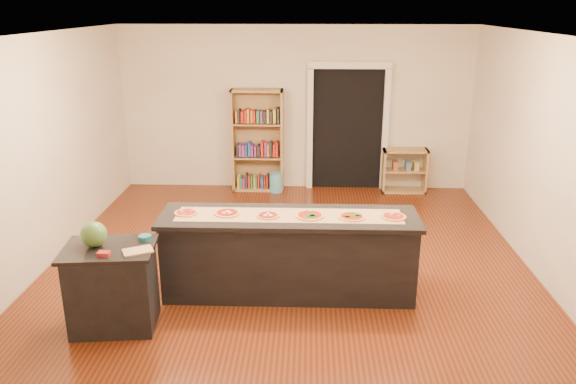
{
  "coord_description": "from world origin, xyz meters",
  "views": [
    {
      "loc": [
        0.25,
        -6.1,
        3.12
      ],
      "look_at": [
        0.0,
        0.2,
        1.0
      ],
      "focal_mm": 35.0,
      "sensor_mm": 36.0,
      "label": 1
    }
  ],
  "objects_px": {
    "low_shelf": "(404,170)",
    "watermelon": "(94,234)",
    "waste_bin": "(276,182)",
    "kitchen_island": "(289,254)",
    "side_counter": "(113,287)",
    "bookshelf": "(258,141)"
  },
  "relations": [
    {
      "from": "low_shelf",
      "to": "watermelon",
      "type": "relative_size",
      "value": 3.01
    },
    {
      "from": "waste_bin",
      "to": "watermelon",
      "type": "height_order",
      "value": "watermelon"
    },
    {
      "from": "kitchen_island",
      "to": "side_counter",
      "type": "height_order",
      "value": "kitchen_island"
    },
    {
      "from": "side_counter",
      "to": "low_shelf",
      "type": "height_order",
      "value": "side_counter"
    },
    {
      "from": "bookshelf",
      "to": "waste_bin",
      "type": "relative_size",
      "value": 5.17
    },
    {
      "from": "kitchen_island",
      "to": "waste_bin",
      "type": "xyz_separation_m",
      "value": [
        -0.36,
        3.58,
        -0.3
      ]
    },
    {
      "from": "kitchen_island",
      "to": "side_counter",
      "type": "bearing_deg",
      "value": -156.2
    },
    {
      "from": "low_shelf",
      "to": "waste_bin",
      "type": "height_order",
      "value": "low_shelf"
    },
    {
      "from": "kitchen_island",
      "to": "side_counter",
      "type": "xyz_separation_m",
      "value": [
        -1.73,
        -0.78,
        -0.03
      ]
    },
    {
      "from": "waste_bin",
      "to": "low_shelf",
      "type": "bearing_deg",
      "value": 2.81
    },
    {
      "from": "side_counter",
      "to": "watermelon",
      "type": "bearing_deg",
      "value": 163.6
    },
    {
      "from": "low_shelf",
      "to": "bookshelf",
      "type": "bearing_deg",
      "value": 179.86
    },
    {
      "from": "waste_bin",
      "to": "bookshelf",
      "type": "bearing_deg",
      "value": 160.34
    },
    {
      "from": "side_counter",
      "to": "waste_bin",
      "type": "xyz_separation_m",
      "value": [
        1.37,
        4.36,
        -0.27
      ]
    },
    {
      "from": "bookshelf",
      "to": "watermelon",
      "type": "bearing_deg",
      "value": -105.0
    },
    {
      "from": "kitchen_island",
      "to": "watermelon",
      "type": "bearing_deg",
      "value": -158.45
    },
    {
      "from": "kitchen_island",
      "to": "side_counter",
      "type": "relative_size",
      "value": 3.21
    },
    {
      "from": "side_counter",
      "to": "waste_bin",
      "type": "bearing_deg",
      "value": 66.3
    },
    {
      "from": "side_counter",
      "to": "bookshelf",
      "type": "height_order",
      "value": "bookshelf"
    },
    {
      "from": "bookshelf",
      "to": "waste_bin",
      "type": "distance_m",
      "value": 0.79
    },
    {
      "from": "bookshelf",
      "to": "watermelon",
      "type": "xyz_separation_m",
      "value": [
        -1.19,
        -4.45,
        0.12
      ]
    },
    {
      "from": "waste_bin",
      "to": "watermelon",
      "type": "distance_m",
      "value": 4.66
    }
  ]
}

